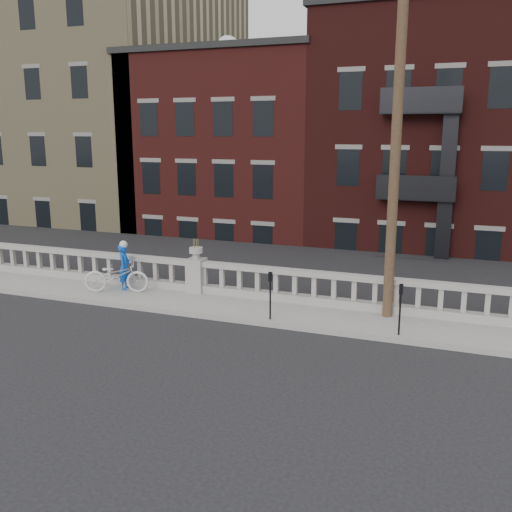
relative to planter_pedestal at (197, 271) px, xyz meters
The scene contains 10 objects.
ground 4.04m from the planter_pedestal, 90.00° to the right, with size 120.00×120.00×0.00m, color black.
sidewalk 1.21m from the planter_pedestal, 90.00° to the right, with size 32.00×2.20×0.15m, color gray.
balustrade 0.19m from the planter_pedestal, ahead, with size 28.00×0.34×1.03m.
planter_pedestal is the anchor object (origin of this frame).
lower_level 19.19m from the planter_pedestal, 88.31° to the left, with size 80.00×44.00×20.80m.
utility_pole 7.61m from the planter_pedestal, ahead, with size 1.60×0.28×10.00m.
parking_meter_c 3.66m from the planter_pedestal, 29.51° to the right, with size 0.10×0.09×1.36m.
parking_meter_d 6.94m from the planter_pedestal, 15.03° to the right, with size 0.10×0.09×1.36m.
bicycle 2.61m from the planter_pedestal, 157.90° to the right, with size 0.73×2.08×1.09m, color silver.
cyclist 2.43m from the planter_pedestal, 165.99° to the right, with size 0.56×0.37×1.53m, color blue.
Camera 1 is at (8.19, -12.19, 5.33)m, focal length 40.00 mm.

